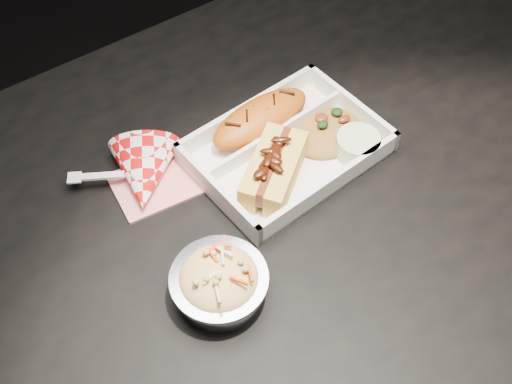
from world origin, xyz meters
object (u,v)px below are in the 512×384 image
Objects in this scene: foil_coleslaw_cup at (219,282)px; napkin_fork at (144,175)px; fried_pastry at (261,118)px; dining_table at (284,228)px; hotdog at (274,168)px; food_tray at (286,151)px.

foil_coleslaw_cup is 0.20m from napkin_fork.
dining_table is at bearing -106.98° from fried_pastry.
napkin_fork is (-0.14, 0.10, -0.02)m from hotdog.
napkin_fork is at bearing 141.17° from dining_table.
hotdog reaches higher than food_tray.
dining_table is at bearing -130.52° from food_tray.
foil_coleslaw_cup is (-0.16, -0.08, 0.12)m from dining_table.
dining_table is 10.50× the size of foil_coleslaw_cup.
food_tray is (0.04, 0.05, 0.10)m from dining_table.
fried_pastry is 1.19× the size of hotdog.
hotdog is at bearing -149.23° from food_tray.
fried_pastry is 1.40× the size of foil_coleslaw_cup.
dining_table is 7.49× the size of fried_pastry.
napkin_fork is (-0.18, 0.07, 0.01)m from food_tray.
napkin_fork is at bearing 108.02° from hotdog.
hotdog is at bearing -114.71° from fried_pastry.
dining_table is 0.16m from fried_pastry.
food_tray is at bearing -85.95° from fried_pastry.
fried_pastry reaches higher than food_tray.
food_tray reaches higher than dining_table.
foil_coleslaw_cup reaches higher than fried_pastry.
fried_pastry is at bearing 25.28° from napkin_fork.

